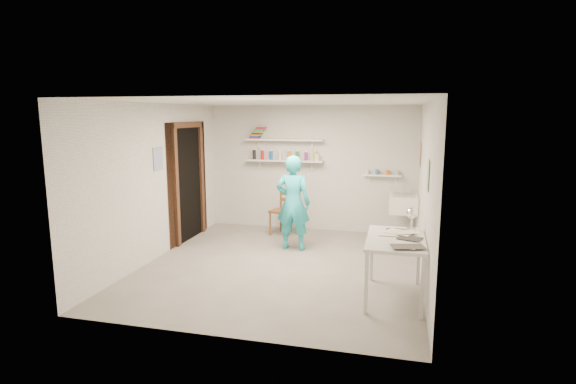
% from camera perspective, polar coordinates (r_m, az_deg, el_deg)
% --- Properties ---
extents(floor, '(4.00, 4.50, 0.02)m').
position_cam_1_polar(floor, '(6.79, -0.82, -9.41)').
color(floor, slate).
rests_on(floor, ground).
extents(ceiling, '(4.00, 4.50, 0.02)m').
position_cam_1_polar(ceiling, '(6.42, -0.87, 11.45)').
color(ceiling, silver).
rests_on(ceiling, wall_back).
extents(wall_back, '(4.00, 0.02, 2.40)m').
position_cam_1_polar(wall_back, '(8.68, 2.95, 3.02)').
color(wall_back, silver).
rests_on(wall_back, ground).
extents(wall_front, '(4.00, 0.02, 2.40)m').
position_cam_1_polar(wall_front, '(4.39, -8.36, -3.84)').
color(wall_front, silver).
rests_on(wall_front, ground).
extents(wall_left, '(0.02, 4.50, 2.40)m').
position_cam_1_polar(wall_left, '(7.27, -16.37, 1.29)').
color(wall_left, silver).
rests_on(wall_left, ground).
extents(wall_right, '(0.02, 4.50, 2.40)m').
position_cam_1_polar(wall_right, '(6.30, 17.13, -0.01)').
color(wall_right, silver).
rests_on(wall_right, ground).
extents(doorway_recess, '(0.02, 0.90, 2.00)m').
position_cam_1_polar(doorway_recess, '(8.20, -12.51, 0.98)').
color(doorway_recess, black).
rests_on(doorway_recess, wall_left).
extents(corridor_box, '(1.40, 1.50, 2.10)m').
position_cam_1_polar(corridor_box, '(8.53, -16.81, 1.47)').
color(corridor_box, brown).
rests_on(corridor_box, ground).
extents(door_lintel, '(0.06, 1.05, 0.10)m').
position_cam_1_polar(door_lintel, '(8.10, -12.66, 8.33)').
color(door_lintel, brown).
rests_on(door_lintel, wall_left).
extents(door_jamb_near, '(0.06, 0.10, 2.00)m').
position_cam_1_polar(door_jamb_near, '(7.75, -14.01, 0.42)').
color(door_jamb_near, brown).
rests_on(door_jamb_near, ground).
extents(door_jamb_far, '(0.06, 0.10, 2.00)m').
position_cam_1_polar(door_jamb_far, '(8.64, -10.93, 1.48)').
color(door_jamb_far, brown).
rests_on(door_jamb_far, ground).
extents(shelf_lower, '(1.50, 0.22, 0.03)m').
position_cam_1_polar(shelf_lower, '(8.65, -0.47, 4.00)').
color(shelf_lower, white).
rests_on(shelf_lower, wall_back).
extents(shelf_upper, '(1.50, 0.22, 0.03)m').
position_cam_1_polar(shelf_upper, '(8.62, -0.48, 6.65)').
color(shelf_upper, white).
rests_on(shelf_upper, wall_back).
extents(ledge_shelf, '(0.70, 0.14, 0.03)m').
position_cam_1_polar(ledge_shelf, '(8.45, 11.85, 2.09)').
color(ledge_shelf, white).
rests_on(ledge_shelf, wall_back).
extents(poster_left, '(0.01, 0.28, 0.36)m').
position_cam_1_polar(poster_left, '(7.26, -16.15, 4.08)').
color(poster_left, '#334C7F').
rests_on(poster_left, wall_left).
extents(poster_right_a, '(0.01, 0.34, 0.42)m').
position_cam_1_polar(poster_right_a, '(8.04, 16.42, 4.59)').
color(poster_right_a, '#995933').
rests_on(poster_right_a, wall_right).
extents(poster_right_b, '(0.01, 0.30, 0.38)m').
position_cam_1_polar(poster_right_b, '(5.71, 17.35, 2.05)').
color(poster_right_b, '#3F724C').
rests_on(poster_right_b, wall_right).
extents(belfast_sink, '(0.48, 0.60, 0.30)m').
position_cam_1_polar(belfast_sink, '(8.05, 14.46, -1.43)').
color(belfast_sink, white).
rests_on(belfast_sink, wall_right).
extents(man, '(0.59, 0.40, 1.58)m').
position_cam_1_polar(man, '(7.41, 0.65, -1.38)').
color(man, '#28BECB').
rests_on(man, ground).
extents(wall_clock, '(0.28, 0.05, 0.28)m').
position_cam_1_polar(wall_clock, '(7.57, 0.97, 0.89)').
color(wall_clock, beige).
rests_on(wall_clock, man).
extents(wooden_chair, '(0.54, 0.53, 0.91)m').
position_cam_1_polar(wooden_chair, '(8.34, -0.58, -2.45)').
color(wooden_chair, brown).
rests_on(wooden_chair, ground).
extents(work_table, '(0.69, 1.14, 0.76)m').
position_cam_1_polar(work_table, '(5.69, 13.38, -9.40)').
color(work_table, silver).
rests_on(work_table, ground).
extents(desk_lamp, '(0.14, 0.14, 0.14)m').
position_cam_1_polar(desk_lamp, '(5.98, 15.47, -2.58)').
color(desk_lamp, white).
rests_on(desk_lamp, work_table).
extents(spray_cans, '(1.29, 0.06, 0.17)m').
position_cam_1_polar(spray_cans, '(8.64, -0.47, 4.66)').
color(spray_cans, black).
rests_on(spray_cans, shelf_lower).
extents(book_stack, '(0.32, 0.14, 0.22)m').
position_cam_1_polar(book_stack, '(8.76, -3.87, 7.51)').
color(book_stack, red).
rests_on(book_stack, shelf_upper).
extents(ledge_pots, '(0.48, 0.07, 0.09)m').
position_cam_1_polar(ledge_pots, '(8.44, 11.87, 2.49)').
color(ledge_pots, silver).
rests_on(ledge_pots, ledge_shelf).
extents(papers, '(0.30, 0.22, 0.03)m').
position_cam_1_polar(papers, '(5.58, 13.54, -5.54)').
color(papers, silver).
rests_on(papers, work_table).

